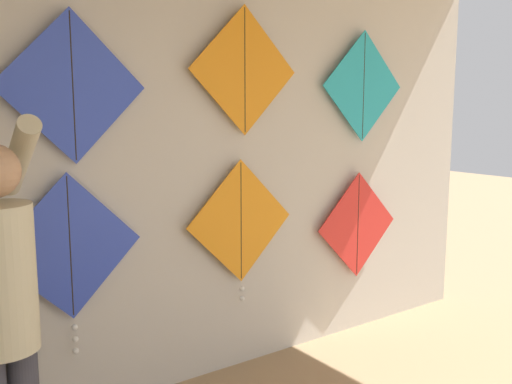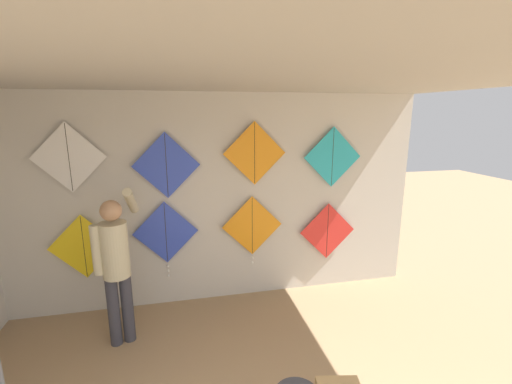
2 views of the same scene
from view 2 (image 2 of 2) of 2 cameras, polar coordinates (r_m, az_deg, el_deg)
name	(u,v)px [view 2 (image 2 of 2)]	position (r m, az deg, el deg)	size (l,w,h in m)	color
back_panel	(208,201)	(4.59, -8.06, -1.48)	(5.87, 0.06, 2.80)	beige
ceiling_slab	(221,75)	(2.73, -5.90, 18.83)	(5.87, 4.21, 0.04)	#A8A399
shopkeeper	(116,260)	(4.05, -22.30, -10.40)	(0.43, 0.67, 1.77)	#383842
kite_0	(84,247)	(4.79, -26.76, -8.15)	(0.83, 0.01, 0.83)	yellow
kite_1	(166,234)	(4.61, -14.79, -6.84)	(0.83, 0.04, 1.04)	blue
kite_2	(252,227)	(4.69, -0.64, -5.84)	(0.83, 0.04, 0.97)	orange
kite_3	(327,231)	(5.07, 11.82, -6.41)	(0.83, 0.01, 0.83)	red
kite_4	(69,158)	(4.55, -28.75, 5.04)	(0.83, 0.01, 0.83)	white
kite_5	(166,166)	(4.39, -14.72, 4.29)	(0.83, 0.01, 0.83)	blue
kite_6	(255,153)	(4.47, -0.23, 6.45)	(0.83, 0.01, 0.83)	orange
kite_7	(333,157)	(4.83, 12.65, 5.69)	(0.83, 0.01, 0.83)	#28B2C6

